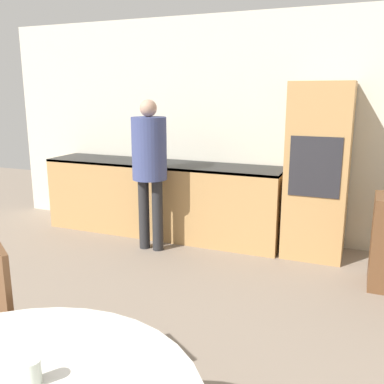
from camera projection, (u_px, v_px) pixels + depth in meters
wall_back at (271, 130)px, 4.91m from camera, size 7.14×0.05×2.60m
kitchen_counter at (162, 198)px, 5.25m from camera, size 2.95×0.60×0.90m
oven_unit at (318, 171)px, 4.48m from camera, size 0.62×0.59×1.83m
person_standing at (149, 159)px, 4.60m from camera, size 0.38×0.38×1.65m
cup at (32, 372)px, 1.48m from camera, size 0.07×0.07×0.09m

